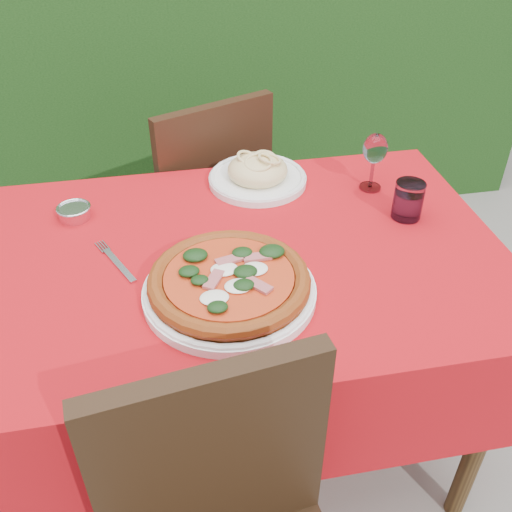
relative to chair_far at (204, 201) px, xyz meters
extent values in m
plane|color=slate|center=(0.04, -0.63, -0.52)|extent=(60.00, 60.00, 0.00)
cube|color=black|center=(0.04, 0.92, 0.28)|extent=(3.20, 0.55, 1.60)
cube|color=#442E16|center=(0.04, -0.63, 0.20)|extent=(1.20, 0.80, 0.04)
cylinder|color=#442E16|center=(-0.50, -0.97, -0.17)|extent=(0.05, 0.05, 0.70)
cylinder|color=#442E16|center=(0.58, -0.97, -0.17)|extent=(0.05, 0.05, 0.70)
cylinder|color=#442E16|center=(-0.50, -0.29, -0.17)|extent=(0.05, 0.05, 0.70)
cylinder|color=#442E16|center=(0.58, -0.29, -0.17)|extent=(0.05, 0.05, 0.70)
cube|color=red|center=(0.04, -0.63, 0.07)|extent=(1.26, 0.86, 0.32)
cube|color=black|center=(-0.11, -1.14, 0.17)|extent=(0.41, 0.10, 0.45)
cube|color=black|center=(-0.03, 0.08, -0.08)|extent=(0.53, 0.53, 0.04)
cube|color=black|center=(0.04, -0.09, 0.16)|extent=(0.39, 0.19, 0.45)
cylinder|color=black|center=(0.06, 0.31, -0.31)|extent=(0.03, 0.03, 0.42)
cylinder|color=black|center=(-0.26, 0.17, -0.31)|extent=(0.03, 0.03, 0.42)
cylinder|color=black|center=(0.20, -0.02, -0.31)|extent=(0.03, 0.03, 0.42)
cylinder|color=black|center=(-0.13, -0.15, -0.31)|extent=(0.03, 0.03, 0.42)
cylinder|color=white|center=(-0.02, -0.78, 0.24)|extent=(0.38, 0.38, 0.02)
cylinder|color=#A84B17|center=(-0.02, -0.78, 0.26)|extent=(0.40, 0.40, 0.03)
cylinder|color=#96090B|center=(-0.02, -0.78, 0.28)|extent=(0.32, 0.32, 0.01)
cylinder|color=white|center=(0.13, -0.31, 0.24)|extent=(0.28, 0.28, 0.02)
ellipsoid|color=#F5E299|center=(0.13, -0.31, 0.27)|extent=(0.18, 0.18, 0.08)
cylinder|color=silver|center=(0.48, -0.56, 0.28)|extent=(0.08, 0.08, 0.10)
cylinder|color=#A0C8D9|center=(0.48, -0.56, 0.27)|extent=(0.06, 0.06, 0.07)
cylinder|color=silver|center=(0.44, -0.40, 0.23)|extent=(0.06, 0.06, 0.01)
cylinder|color=silver|center=(0.44, -0.40, 0.28)|extent=(0.01, 0.01, 0.08)
ellipsoid|color=silver|center=(0.44, -0.40, 0.35)|extent=(0.07, 0.07, 0.08)
cube|color=#BBBAC2|center=(-0.26, -0.63, 0.23)|extent=(0.11, 0.19, 0.01)
cylinder|color=silver|center=(-0.37, -0.40, 0.25)|extent=(0.08, 0.08, 0.03)
camera|label=1|loc=(-0.14, -1.71, 1.05)|focal=40.00mm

